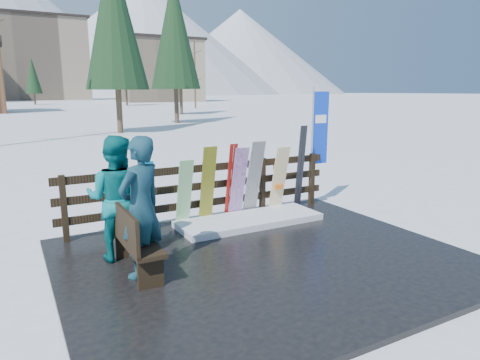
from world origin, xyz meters
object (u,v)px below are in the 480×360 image
snowboard_1 (184,193)px  snowboard_5 (279,180)px  snowboard_0 (146,197)px  snowboard_4 (254,179)px  bench (132,238)px  snowboard_2 (208,185)px  person_front (141,208)px  person_back (116,198)px  snowboard_3 (238,183)px  rental_flag (318,132)px

snowboard_1 → snowboard_5: snowboard_5 is taller
snowboard_0 → snowboard_4: size_ratio=0.84×
bench → snowboard_2: 2.46m
person_front → person_back: size_ratio=1.03×
snowboard_3 → rental_flag: (2.17, 0.27, 0.88)m
snowboard_2 → snowboard_5: snowboard_2 is taller
rental_flag → person_front: bearing=-156.5°
snowboard_0 → snowboard_3: size_ratio=0.90×
snowboard_2 → snowboard_3: 0.67m
snowboard_0 → person_back: bearing=-126.7°
snowboard_3 → snowboard_1: bearing=180.0°
snowboard_4 → person_front: (-2.78, -1.73, 0.19)m
rental_flag → snowboard_3: bearing=-172.9°
person_front → rental_flag: bearing=174.8°
snowboard_1 → person_front: (-1.29, -1.73, 0.32)m
snowboard_2 → person_back: 2.15m
snowboard_0 → snowboard_1: bearing=0.0°
snowboard_0 → snowboard_2: size_ratio=0.87×
snowboard_1 → bench: bearing=-131.8°
bench → person_back: size_ratio=0.79×
snowboard_0 → snowboard_4: 2.23m
snowboard_3 → snowboard_5: bearing=0.0°
snowboard_5 → person_front: (-3.39, -1.73, 0.27)m
person_back → snowboard_3: bearing=-128.2°
snowboard_2 → snowboard_4: bearing=0.0°
person_front → snowboard_0: bearing=-136.6°
snowboard_0 → snowboard_3: snowboard_3 is taller
snowboard_3 → person_back: person_back is taller
person_front → person_back: bearing=-107.5°
snowboard_1 → snowboard_4: size_ratio=0.84×
snowboard_0 → snowboard_3: bearing=0.0°
snowboard_1 → rental_flag: size_ratio=0.51×
rental_flag → bench: bearing=-158.7°
snowboard_4 → snowboard_5: snowboard_4 is taller
bench → person_back: bearing=94.0°
snowboard_2 → snowboard_4: snowboard_4 is taller
snowboard_4 → rental_flag: 2.02m
snowboard_2 → snowboard_3: snowboard_2 is taller
snowboard_3 → bench: bearing=-148.3°
snowboard_5 → person_front: person_front is taller
snowboard_0 → snowboard_4: snowboard_4 is taller
bench → snowboard_4: (2.89, 1.57, 0.26)m
snowboard_1 → person_back: bearing=-146.6°
person_back → snowboard_2: bearing=-122.0°
snowboard_5 → person_back: (-3.55, -0.95, 0.24)m
snowboard_5 → person_front: size_ratio=0.74×
bench → snowboard_1: size_ratio=1.12×
snowboard_0 → snowboard_2: 1.21m
bench → snowboard_0: (0.67, 1.57, 0.15)m
bench → snowboard_2: (1.88, 1.57, 0.24)m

